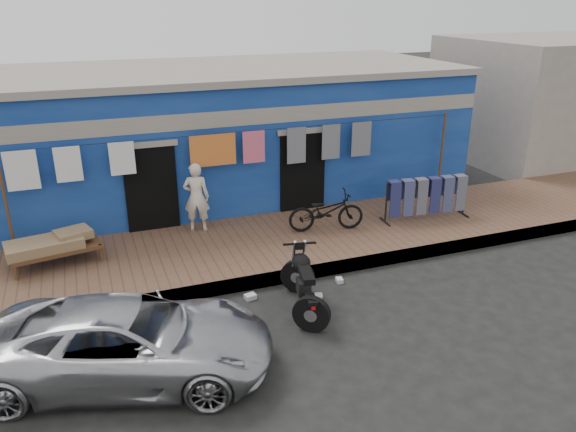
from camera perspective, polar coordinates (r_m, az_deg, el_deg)
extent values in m
plane|color=black|center=(9.48, 4.36, -10.68)|extent=(80.00, 80.00, 0.00)
cube|color=brown|center=(11.87, -1.71, -2.95)|extent=(28.00, 3.00, 0.25)
cube|color=gray|center=(10.65, 0.86, -5.97)|extent=(28.00, 0.10, 0.25)
cube|color=navy|center=(15.05, -6.83, 8.15)|extent=(12.00, 5.00, 3.20)
cube|color=#9E9384|center=(12.54, -4.21, 10.01)|extent=(12.00, 0.14, 0.35)
cube|color=#9E9384|center=(14.75, -7.12, 14.51)|extent=(12.20, 5.20, 0.16)
cube|color=black|center=(12.43, -13.67, 2.18)|extent=(1.10, 0.10, 2.10)
cube|color=black|center=(13.26, 1.46, 4.01)|extent=(1.10, 0.10, 2.10)
cube|color=#9E9384|center=(20.55, 24.96, 10.78)|extent=(6.00, 5.00, 3.80)
cylinder|color=brown|center=(12.16, -26.75, 1.23)|extent=(0.06, 0.06, 2.10)
cylinder|color=brown|center=(14.76, 15.33, 6.07)|extent=(0.06, 0.06, 2.10)
cylinder|color=black|center=(12.30, -3.75, 8.61)|extent=(10.00, 0.01, 0.01)
cube|color=silver|center=(11.95, -25.44, 4.20)|extent=(0.60, 0.02, 0.79)
cube|color=silver|center=(11.89, -21.43, 4.92)|extent=(0.50, 0.02, 0.71)
cube|color=silver|center=(11.91, -16.50, 5.63)|extent=(0.50, 0.02, 0.68)
cube|color=#CC4C26|center=(12.17, -7.62, 6.64)|extent=(1.00, 0.02, 0.69)
cube|color=#D15773|center=(12.40, -3.49, 7.02)|extent=(0.50, 0.02, 0.72)
cube|color=slate|center=(12.74, 0.87, 7.18)|extent=(0.45, 0.02, 0.83)
cube|color=slate|center=(13.07, 4.39, 7.52)|extent=(0.45, 0.02, 0.81)
cube|color=slate|center=(13.41, 7.46, 7.76)|extent=(0.50, 0.02, 0.82)
imported|color=#BABBC0|center=(8.28, -15.85, -12.04)|extent=(4.45, 3.00, 1.15)
imported|color=beige|center=(12.18, -9.29, 1.91)|extent=(0.63, 0.51, 1.52)
imported|color=black|center=(12.13, 3.91, 0.90)|extent=(1.71, 0.88, 1.06)
cube|color=silver|center=(10.10, -3.85, -8.18)|extent=(0.22, 0.18, 0.09)
cube|color=silver|center=(10.67, 5.23, -6.52)|extent=(0.15, 0.18, 0.08)
cube|color=silver|center=(10.12, 3.12, -8.17)|extent=(0.19, 0.21, 0.07)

